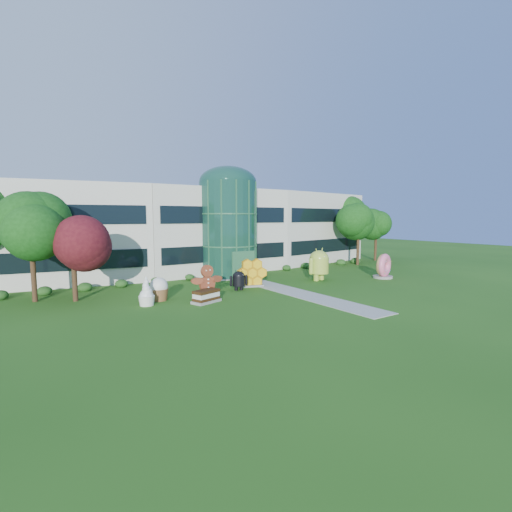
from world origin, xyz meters
TOP-DOWN VIEW (x-y plane):
  - ground at (0.00, 0.00)m, footprint 140.00×140.00m
  - building at (0.00, 18.00)m, footprint 46.00×15.00m
  - atrium at (0.00, 12.00)m, footprint 6.00×6.00m
  - walkway at (0.00, 2.00)m, footprint 2.40×20.00m
  - tree_red at (-15.50, 7.50)m, footprint 4.00×4.00m
  - trees_backdrop at (0.00, 13.00)m, footprint 52.00×8.00m
  - android_green at (5.75, 4.21)m, footprint 3.38×2.58m
  - android_black at (-3.36, 4.31)m, footprint 1.86×1.40m
  - donut at (12.04, 1.53)m, footprint 2.64×1.74m
  - gingerbread at (-7.14, 2.61)m, footprint 2.94×1.27m
  - ice_cream_sandwich at (-7.66, 1.73)m, footprint 2.35×1.67m
  - honeycomb at (-1.52, 5.07)m, footprint 3.04×1.81m
  - froyo at (-11.53, 3.25)m, footprint 1.54×1.54m
  - cupcake at (-10.28, 4.30)m, footprint 1.89×1.89m

SIDE VIEW (x-z plane):
  - ground at x=0.00m, z-range 0.00..0.00m
  - walkway at x=0.00m, z-range 0.00..0.04m
  - ice_cream_sandwich at x=-7.66m, z-range 0.00..0.95m
  - cupcake at x=-10.28m, z-range 0.00..1.74m
  - android_black at x=-3.36m, z-range 0.00..1.92m
  - froyo at x=-11.53m, z-range 0.00..2.07m
  - honeycomb at x=-1.52m, z-range 0.00..2.26m
  - donut at x=12.04m, z-range 0.00..2.52m
  - gingerbread at x=-7.14m, z-range 0.00..2.66m
  - android_green at x=5.75m, z-range 0.00..3.46m
  - tree_red at x=-15.50m, z-range 0.00..6.00m
  - trees_backdrop at x=0.00m, z-range 0.00..8.40m
  - building at x=0.00m, z-range 0.00..9.30m
  - atrium at x=0.00m, z-range 0.00..9.80m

